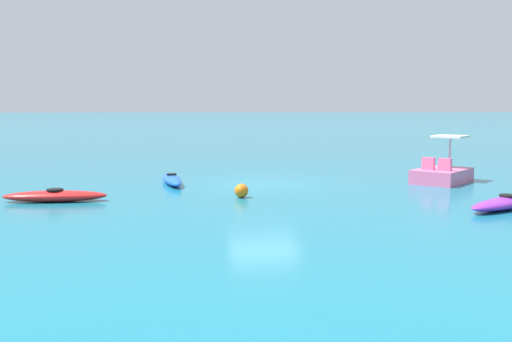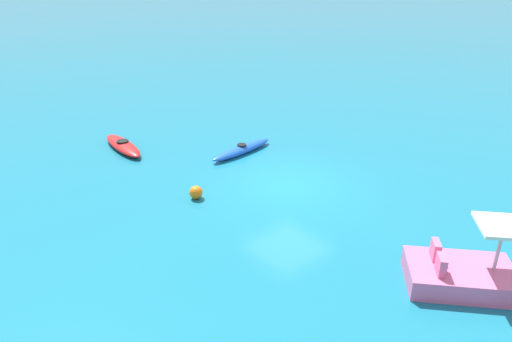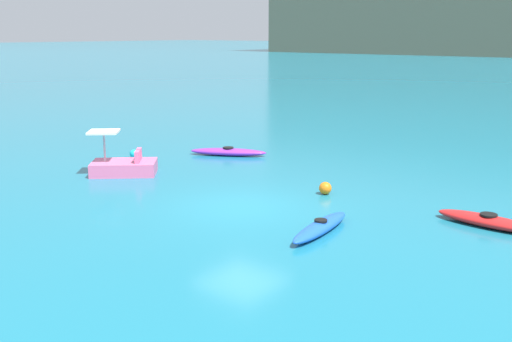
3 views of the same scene
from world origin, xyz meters
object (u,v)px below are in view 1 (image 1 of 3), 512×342
object	(u,v)px
pedal_boat_pink	(442,173)
buoy_orange	(241,191)
kayak_red	(55,196)
kayak_purple	(508,202)
kayak_blue	(172,179)

from	to	relation	value
pedal_boat_pink	buoy_orange	bearing A→B (deg)	16.69
buoy_orange	pedal_boat_pink	bearing A→B (deg)	-163.31
kayak_red	buoy_orange	distance (m)	5.40
kayak_purple	pedal_boat_pink	bearing A→B (deg)	-98.14
kayak_blue	kayak_red	size ratio (longest dim) A/B	1.04
kayak_purple	buoy_orange	world-z (taller)	buoy_orange
kayak_red	pedal_boat_pink	xyz separation A→B (m)	(-13.01, -2.17, 0.17)
kayak_red	buoy_orange	world-z (taller)	buoy_orange
kayak_blue	kayak_purple	size ratio (longest dim) A/B	0.93
kayak_blue	pedal_boat_pink	bearing A→B (deg)	172.98
kayak_blue	pedal_boat_pink	size ratio (longest dim) A/B	1.11
kayak_purple	buoy_orange	distance (m)	7.46
kayak_purple	pedal_boat_pink	xyz separation A→B (m)	(-0.74, -5.20, 0.17)
kayak_blue	kayak_purple	bearing A→B (deg)	144.33
kayak_red	pedal_boat_pink	bearing A→B (deg)	-170.53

